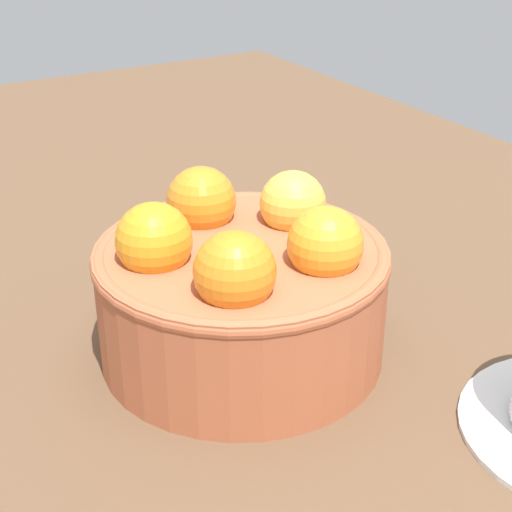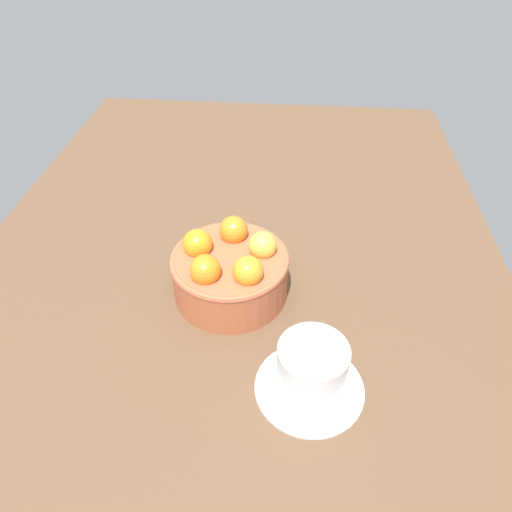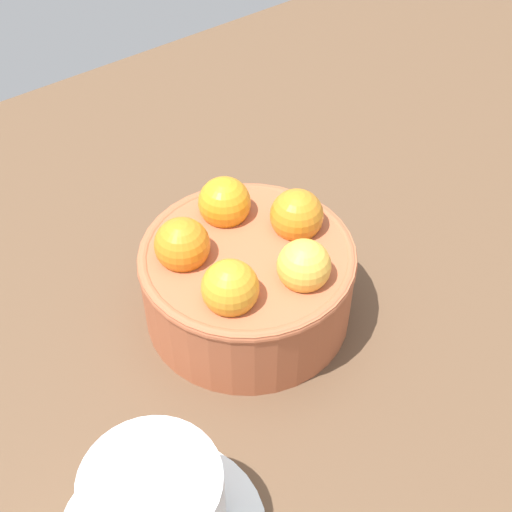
# 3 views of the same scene
# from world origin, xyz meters

# --- Properties ---
(ground_plane) EXTENTS (1.35, 0.83, 0.04)m
(ground_plane) POSITION_xyz_m (0.00, 0.00, -0.02)
(ground_plane) COLOR brown
(terracotta_bowl) EXTENTS (0.16, 0.16, 0.10)m
(terracotta_bowl) POSITION_xyz_m (-0.00, 0.00, 0.04)
(terracotta_bowl) COLOR #AD5938
(terracotta_bowl) RESTS_ON ground_plane
(coffee_cup) EXTENTS (0.13, 0.13, 0.07)m
(coffee_cup) POSITION_xyz_m (-0.15, -0.11, 0.03)
(coffee_cup) COLOR white
(coffee_cup) RESTS_ON ground_plane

